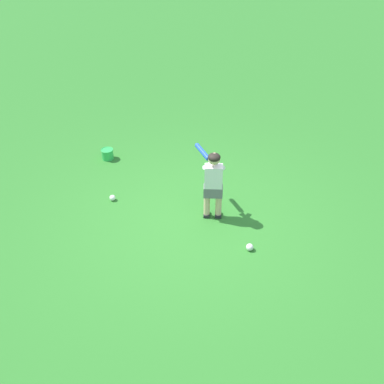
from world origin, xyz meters
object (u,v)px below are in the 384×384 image
object	(u,v)px
play_ball_midfield	(250,247)
toy_bucket	(107,154)
child_batter	(213,179)
play_ball_behind_batter	(112,198)

from	to	relation	value
play_ball_midfield	toy_bucket	bearing A→B (deg)	41.36
child_batter	play_ball_midfield	xyz separation A→B (m)	(-0.78, -0.45, -0.60)
play_ball_midfield	toy_bucket	size ratio (longest dim) A/B	0.46
play_ball_midfield	play_ball_behind_batter	distance (m)	2.30
child_batter	toy_bucket	xyz separation A→B (m)	(1.67, 1.70, -0.55)
play_ball_behind_batter	toy_bucket	distance (m)	1.25
child_batter	play_ball_behind_batter	distance (m)	1.68
play_ball_midfield	child_batter	bearing A→B (deg)	30.25
toy_bucket	play_ball_midfield	bearing A→B (deg)	-138.64
child_batter	play_ball_midfield	bearing A→B (deg)	-149.75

